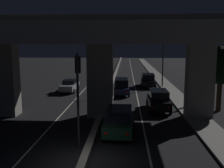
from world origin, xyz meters
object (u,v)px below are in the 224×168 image
at_px(motorcycle_white_filtering_mid, 112,96).
at_px(car_black_second, 158,100).
at_px(traffic_light_left_of_median, 78,84).
at_px(car_black_fourth, 148,80).
at_px(street_lamp, 161,52).
at_px(motorcycle_blue_filtering_near, 109,117).
at_px(pedestrian_on_sidewalk, 190,97).
at_px(car_dark_blue_second_oncoming, 104,75).
at_px(car_silver_lead_oncoming, 70,86).
at_px(motorcycle_red_filtering_far, 116,87).
at_px(car_dark_blue_third, 121,86).
at_px(car_dark_green_lead, 119,121).

bearing_deg(motorcycle_white_filtering_mid, car_black_second, -126.77).
height_order(traffic_light_left_of_median, car_black_fourth, traffic_light_left_of_median).
height_order(street_lamp, motorcycle_blue_filtering_near, street_lamp).
bearing_deg(pedestrian_on_sidewalk, car_dark_blue_second_oncoming, 117.24).
relative_size(motorcycle_white_filtering_mid, pedestrian_on_sidewalk, 0.97).
bearing_deg(car_dark_blue_second_oncoming, car_silver_lead_oncoming, -16.02).
xyz_separation_m(street_lamp, motorcycle_blue_filtering_near, (-6.03, -17.41, -4.26)).
distance_m(street_lamp, motorcycle_white_filtering_mid, 12.11).
bearing_deg(street_lamp, motorcycle_red_filtering_far, -148.59).
relative_size(car_silver_lead_oncoming, pedestrian_on_sidewalk, 2.59).
relative_size(car_dark_blue_third, car_silver_lead_oncoming, 0.99).
bearing_deg(traffic_light_left_of_median, motorcycle_white_filtering_mid, 84.07).
bearing_deg(motorcycle_white_filtering_mid, car_black_fourth, -23.56).
height_order(car_dark_blue_third, car_silver_lead_oncoming, car_dark_blue_third).
bearing_deg(motorcycle_blue_filtering_near, car_dark_green_lead, -159.28).
relative_size(traffic_light_left_of_median, car_dark_blue_third, 1.23).
bearing_deg(motorcycle_red_filtering_far, street_lamp, -59.53).
height_order(car_dark_green_lead, car_black_fourth, car_dark_green_lead).
xyz_separation_m(car_dark_green_lead, pedestrian_on_sidewalk, (6.60, 8.10, 0.08)).
bearing_deg(car_black_second, motorcycle_red_filtering_far, 24.60).
bearing_deg(car_dark_blue_third, car_dark_green_lead, 178.20).
distance_m(car_dark_blue_third, motorcycle_blue_filtering_near, 11.88).
relative_size(car_black_fourth, motorcycle_blue_filtering_near, 2.73).
xyz_separation_m(street_lamp, car_black_fourth, (-1.65, 0.49, -3.93)).
height_order(traffic_light_left_of_median, car_dark_green_lead, traffic_light_left_of_median).
xyz_separation_m(traffic_light_left_of_median, motorcycle_blue_filtering_near, (1.48, 4.52, -3.17)).
distance_m(car_dark_blue_second_oncoming, motorcycle_white_filtering_mid, 17.23).
xyz_separation_m(traffic_light_left_of_median, motorcycle_white_filtering_mid, (1.29, 12.44, -3.16)).
relative_size(car_black_second, motorcycle_white_filtering_mid, 2.53).
bearing_deg(car_silver_lead_oncoming, street_lamp, 109.22).
relative_size(street_lamp, car_dark_blue_second_oncoming, 1.78).
relative_size(street_lamp, car_black_fourth, 1.73).
bearing_deg(motorcycle_white_filtering_mid, car_dark_green_lead, -173.45).
relative_size(street_lamp, car_silver_lead_oncoming, 1.81).
bearing_deg(car_dark_blue_second_oncoming, car_black_fourth, 44.50).
bearing_deg(car_silver_lead_oncoming, motorcycle_blue_filtering_near, 24.60).
height_order(street_lamp, car_dark_green_lead, street_lamp).
xyz_separation_m(traffic_light_left_of_median, motorcycle_red_filtering_far, (1.43, 18.22, -3.15)).
height_order(car_silver_lead_oncoming, motorcycle_blue_filtering_near, car_silver_lead_oncoming).
relative_size(motorcycle_blue_filtering_near, pedestrian_on_sidewalk, 0.99).
height_order(traffic_light_left_of_median, car_dark_blue_third, traffic_light_left_of_median).
distance_m(car_dark_blue_second_oncoming, motorcycle_blue_filtering_near, 25.12).
bearing_deg(car_dark_blue_third, motorcycle_blue_filtering_near, 174.42).
bearing_deg(pedestrian_on_sidewalk, motorcycle_white_filtering_mid, 164.87).
bearing_deg(car_silver_lead_oncoming, motorcycle_red_filtering_far, 93.21).
relative_size(motorcycle_blue_filtering_near, motorcycle_red_filtering_far, 0.97).
bearing_deg(motorcycle_white_filtering_mid, motorcycle_blue_filtering_near, -177.62).
bearing_deg(car_dark_blue_second_oncoming, motorcycle_white_filtering_mid, 8.18).
relative_size(street_lamp, motorcycle_blue_filtering_near, 4.74).
bearing_deg(motorcycle_blue_filtering_near, car_dark_blue_second_oncoming, 6.72).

